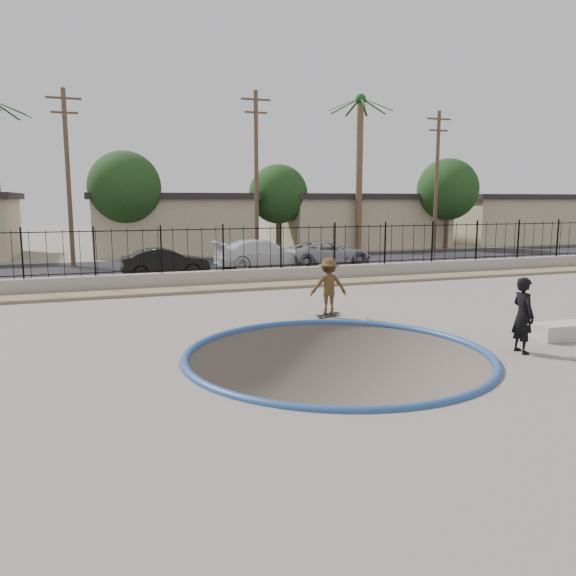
% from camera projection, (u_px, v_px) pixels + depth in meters
% --- Properties ---
extents(ground, '(120.00, 120.00, 2.20)m').
position_uv_depth(ground, '(216.00, 304.00, 24.95)').
color(ground, slate).
rests_on(ground, ground).
extents(bowl_pit, '(6.84, 6.84, 1.80)m').
position_uv_depth(bowl_pit, '(338.00, 355.00, 12.68)').
color(bowl_pit, '#4B423A').
rests_on(bowl_pit, ground).
extents(coping_ring, '(7.04, 7.04, 0.20)m').
position_uv_depth(coping_ring, '(338.00, 355.00, 12.68)').
color(coping_ring, navy).
rests_on(coping_ring, ground).
extents(rock_strip, '(42.00, 1.60, 0.11)m').
position_uv_depth(rock_strip, '(230.00, 287.00, 22.17)').
color(rock_strip, tan).
rests_on(rock_strip, ground).
extents(retaining_wall, '(42.00, 0.45, 0.60)m').
position_uv_depth(retaining_wall, '(224.00, 278.00, 23.15)').
color(retaining_wall, gray).
rests_on(retaining_wall, ground).
extents(fence, '(40.00, 0.04, 1.80)m').
position_uv_depth(fence, '(223.00, 249.00, 22.96)').
color(fence, black).
rests_on(fence, retaining_wall).
extents(street, '(90.00, 8.00, 0.04)m').
position_uv_depth(street, '(195.00, 266.00, 29.43)').
color(street, black).
rests_on(street, ground).
extents(house_center, '(10.60, 8.60, 3.90)m').
position_uv_depth(house_center, '(169.00, 222.00, 37.97)').
color(house_center, tan).
rests_on(house_center, ground).
extents(house_east, '(12.60, 8.60, 3.90)m').
position_uv_depth(house_east, '(355.00, 220.00, 42.60)').
color(house_east, tan).
rests_on(house_east, ground).
extents(house_east_far, '(11.60, 8.60, 3.90)m').
position_uv_depth(house_east_far, '(505.00, 218.00, 47.22)').
color(house_east_far, tan).
rests_on(house_east_far, ground).
extents(palm_right, '(2.30, 2.30, 10.30)m').
position_uv_depth(palm_right, '(360.00, 141.00, 36.91)').
color(palm_right, brown).
rests_on(palm_right, ground).
extents(utility_pole_left, '(1.70, 0.24, 9.00)m').
position_uv_depth(utility_pole_left, '(68.00, 175.00, 28.58)').
color(utility_pole_left, '#473323').
rests_on(utility_pole_left, ground).
extents(utility_pole_mid, '(1.70, 0.24, 9.50)m').
position_uv_depth(utility_pole_mid, '(256.00, 173.00, 31.85)').
color(utility_pole_mid, '#473323').
rests_on(utility_pole_mid, ground).
extents(utility_pole_right, '(1.70, 0.24, 9.00)m').
position_uv_depth(utility_pole_right, '(437.00, 180.00, 35.85)').
color(utility_pole_right, '#473323').
rests_on(utility_pole_right, ground).
extents(street_tree_left, '(4.32, 4.32, 6.36)m').
position_uv_depth(street_tree_left, '(125.00, 188.00, 33.37)').
color(street_tree_left, '#473323').
rests_on(street_tree_left, ground).
extents(street_tree_mid, '(3.96, 3.96, 5.83)m').
position_uv_depth(street_tree_mid, '(278.00, 194.00, 37.67)').
color(street_tree_mid, '#473323').
rests_on(street_tree_mid, ground).
extents(street_tree_right, '(4.32, 4.32, 6.36)m').
position_uv_depth(street_tree_right, '(448.00, 190.00, 39.71)').
color(street_tree_right, '#473323').
rests_on(street_tree_right, ground).
extents(skater, '(1.19, 0.83, 1.68)m').
position_uv_depth(skater, '(329.00, 289.00, 16.77)').
color(skater, brown).
rests_on(skater, ground).
extents(skateboard, '(0.89, 0.52, 0.07)m').
position_uv_depth(skateboard, '(328.00, 315.00, 16.90)').
color(skateboard, black).
rests_on(skateboard, ground).
extents(videographer, '(0.47, 0.67, 1.75)m').
position_uv_depth(videographer, '(523.00, 315.00, 12.79)').
color(videographer, black).
rests_on(videographer, ground).
extents(concrete_ledge, '(1.64, 0.80, 0.40)m').
position_uv_depth(concrete_ledge, '(564.00, 331.00, 14.20)').
color(concrete_ledge, '#B4ADA0').
rests_on(concrete_ledge, ground).
extents(car_b, '(3.90, 1.43, 1.28)m').
position_uv_depth(car_b, '(165.00, 262.00, 25.33)').
color(car_b, black).
rests_on(car_b, street).
extents(car_c, '(5.13, 2.34, 1.45)m').
position_uv_depth(car_c, '(263.00, 254.00, 28.49)').
color(car_c, white).
rests_on(car_c, street).
extents(car_d, '(4.71, 2.24, 1.30)m').
position_uv_depth(car_d, '(328.00, 253.00, 29.70)').
color(car_d, '#96989E').
rests_on(car_d, street).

